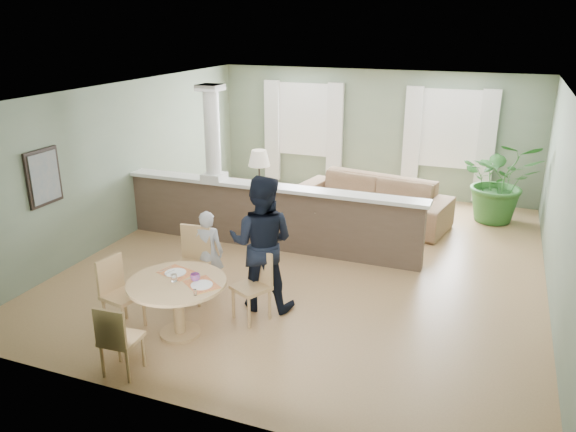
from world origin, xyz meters
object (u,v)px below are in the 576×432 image
at_px(sofa, 371,200).
at_px(chair_side, 118,290).
at_px(houseplant, 500,181).
at_px(chair_far_boy, 193,259).
at_px(chair_far_man, 255,282).
at_px(child_person, 208,252).
at_px(man_person, 262,243).
at_px(chair_near, 117,338).
at_px(dining_table, 178,292).

relative_size(sofa, chair_side, 3.15).
bearing_deg(houseplant, chair_side, -126.24).
distance_m(chair_far_boy, chair_far_man, 1.07).
height_order(sofa, chair_side, chair_side).
distance_m(chair_far_boy, chair_side, 1.16).
xyz_separation_m(sofa, child_person, (-1.47, -3.72, 0.18)).
height_order(chair_side, man_person, man_person).
relative_size(chair_near, child_person, 0.70).
height_order(sofa, dining_table, sofa).
bearing_deg(chair_far_man, sofa, 109.86).
bearing_deg(man_person, dining_table, 48.84).
bearing_deg(chair_near, chair_side, -57.33).
xyz_separation_m(child_person, man_person, (0.88, -0.11, 0.31)).
height_order(sofa, chair_far_boy, chair_far_boy).
height_order(chair_near, man_person, man_person).
height_order(sofa, chair_near, chair_near).
bearing_deg(child_person, man_person, 158.69).
bearing_deg(chair_near, chair_far_boy, -88.18).
height_order(houseplant, chair_side, houseplant).
distance_m(chair_near, man_person, 2.22).
height_order(dining_table, chair_far_boy, chair_far_boy).
bearing_deg(child_person, houseplant, -142.87).
bearing_deg(child_person, sofa, -125.54).
height_order(houseplant, chair_far_boy, houseplant).
relative_size(child_person, man_person, 0.66).
height_order(houseplant, chair_far_man, houseplant).
xyz_separation_m(houseplant, chair_near, (-3.68, -6.77, -0.33)).
height_order(dining_table, child_person, child_person).
bearing_deg(chair_near, man_person, -115.86).
relative_size(chair_far_man, chair_side, 0.99).
distance_m(sofa, dining_table, 5.03).
height_order(chair_side, child_person, child_person).
distance_m(chair_side, child_person, 1.39).
relative_size(houseplant, chair_far_man, 1.74).
distance_m(chair_far_boy, chair_near, 1.95).
bearing_deg(chair_near, sofa, -107.31).
height_order(chair_far_man, child_person, child_person).
xyz_separation_m(sofa, houseplant, (2.27, 0.92, 0.37)).
bearing_deg(houseplant, chair_far_boy, -128.70).
distance_m(houseplant, chair_far_boy, 6.19).
relative_size(chair_far_man, chair_near, 1.07).
bearing_deg(chair_far_man, child_person, -177.00).
distance_m(chair_far_boy, child_person, 0.23).
distance_m(chair_far_man, chair_near, 1.91).
distance_m(sofa, chair_far_man, 4.17).
xyz_separation_m(chair_near, child_person, (-0.06, 2.13, 0.14)).
bearing_deg(chair_side, man_person, -41.09).
relative_size(sofa, chair_near, 3.40).
xyz_separation_m(dining_table, chair_far_boy, (-0.35, 0.96, -0.02)).
bearing_deg(houseplant, chair_near, -118.51).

